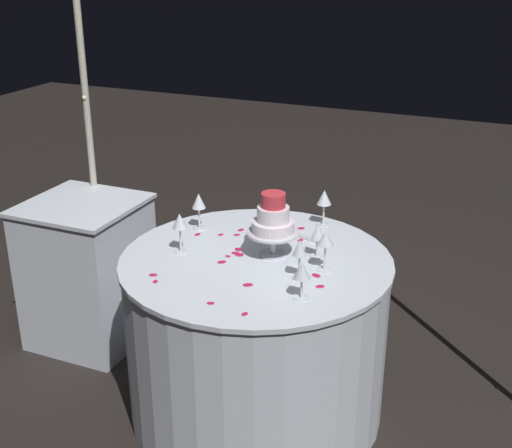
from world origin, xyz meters
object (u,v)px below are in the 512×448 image
wine_glass_5 (300,250)px  wine_glass_6 (302,272)px  decorative_arch (298,74)px  wine_glass_3 (199,202)px  cake_knife (293,233)px  main_table (256,336)px  wine_glass_1 (324,199)px  tiered_cake (273,220)px  wine_glass_0 (326,241)px  wine_glass_2 (318,233)px  wine_glass_4 (180,223)px  side_table (88,272)px

wine_glass_5 → wine_glass_6: wine_glass_5 is taller
decorative_arch → wine_glass_3: (-0.37, -0.27, -0.56)m
cake_knife → main_table: bearing=-99.6°
wine_glass_6 → wine_glass_1: bearing=101.7°
tiered_cake → wine_glass_1: 0.41m
wine_glass_0 → wine_glass_2: wine_glass_0 is taller
main_table → wine_glass_0: size_ratio=6.83×
wine_glass_5 → wine_glass_0: bearing=57.2°
wine_glass_1 → wine_glass_4: wine_glass_4 is taller
wine_glass_5 → wine_glass_6: bearing=-67.0°
wine_glass_0 → tiered_cake: bearing=168.8°
wine_glass_1 → wine_glass_2: size_ratio=1.12×
tiered_cake → wine_glass_5: tiered_cake is taller
wine_glass_3 → main_table: bearing=-28.1°
wine_glass_1 → wine_glass_0: bearing=-71.4°
decorative_arch → side_table: 1.50m
wine_glass_6 → wine_glass_2: bearing=99.6°
main_table → wine_glass_0: 0.58m
main_table → wine_glass_3: wine_glass_3 is taller
wine_glass_4 → side_table: bearing=158.9°
tiered_cake → wine_glass_1: (0.09, 0.40, -0.03)m
wine_glass_2 → wine_glass_3: size_ratio=0.90×
wine_glass_5 → cake_knife: (-0.17, 0.40, -0.11)m
wine_glass_0 → main_table: bearing=-177.9°
wine_glass_4 → cake_knife: bearing=44.7°
tiered_cake → wine_glass_4: bearing=-161.8°
wine_glass_1 → wine_glass_3: 0.58m
side_table → wine_glass_1: 1.31m
decorative_arch → wine_glass_0: bearing=-57.2°
side_table → wine_glass_5: 1.39m
decorative_arch → cake_knife: (0.05, -0.16, -0.68)m
main_table → wine_glass_5: wine_glass_5 is taller
decorative_arch → wine_glass_5: bearing=-68.3°
tiered_cake → cake_knife: bearing=90.1°
wine_glass_2 → wine_glass_3: wine_glass_3 is taller
decorative_arch → wine_glass_5: 0.83m
wine_glass_3 → wine_glass_4: size_ratio=0.97×
main_table → side_table: 1.07m
side_table → wine_glass_3: bearing=-1.6°
tiered_cake → wine_glass_5: (0.17, -0.16, -0.04)m
wine_glass_5 → wine_glass_3: bearing=153.7°
side_table → wine_glass_0: bearing=-8.7°
cake_knife → wine_glass_4: bearing=-135.3°
wine_glass_6 → decorative_arch: bearing=112.0°
wine_glass_5 → cake_knife: bearing=113.5°
wine_glass_6 → cake_knife: wine_glass_6 is taller
main_table → side_table: size_ratio=1.49×
wine_glass_0 → wine_glass_2: size_ratio=1.10×
decorative_arch → wine_glass_0: size_ratio=13.99×
wine_glass_3 → wine_glass_5: 0.66m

